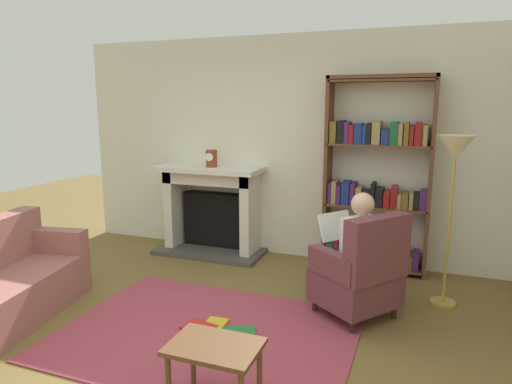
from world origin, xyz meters
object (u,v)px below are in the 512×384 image
(armchair_reading, at_px, (361,273))
(seated_reader, at_px, (352,248))
(mantel_clock, at_px, (212,158))
(fireplace, at_px, (213,207))
(bookshelf, at_px, (376,181))
(side_table, at_px, (215,355))
(floor_lamp, at_px, (454,163))

(armchair_reading, bearing_deg, seated_reader, -90.00)
(mantel_clock, relative_size, seated_reader, 0.18)
(fireplace, bearing_deg, armchair_reading, -31.29)
(mantel_clock, height_order, bookshelf, bookshelf)
(mantel_clock, xyz_separation_m, armchair_reading, (2.01, -1.15, -0.80))
(side_table, distance_m, floor_lamp, 2.72)
(mantel_clock, height_order, seated_reader, mantel_clock)
(bookshelf, height_order, floor_lamp, bookshelf)
(bookshelf, xyz_separation_m, armchair_reading, (0.04, -1.28, -0.61))
(bookshelf, height_order, seated_reader, bookshelf)
(bookshelf, distance_m, armchair_reading, 1.42)
(fireplace, height_order, side_table, fireplace)
(seated_reader, bearing_deg, fireplace, -83.82)
(fireplace, xyz_separation_m, mantel_clock, (0.04, -0.10, 0.63))
(mantel_clock, relative_size, side_table, 0.38)
(fireplace, relative_size, armchair_reading, 1.42)
(bookshelf, distance_m, seated_reader, 1.28)
(fireplace, relative_size, seated_reader, 1.21)
(mantel_clock, relative_size, armchair_reading, 0.22)
(bookshelf, distance_m, side_table, 2.99)
(seated_reader, bearing_deg, armchair_reading, 90.00)
(side_table, bearing_deg, mantel_clock, 116.25)
(mantel_clock, xyz_separation_m, seated_reader, (1.91, -1.08, -0.60))
(seated_reader, relative_size, side_table, 2.04)
(seated_reader, distance_m, side_table, 1.75)
(bookshelf, bearing_deg, fireplace, -178.97)
(mantel_clock, height_order, armchair_reading, mantel_clock)
(mantel_clock, bearing_deg, bookshelf, 3.94)
(fireplace, bearing_deg, seated_reader, -30.98)
(fireplace, relative_size, bookshelf, 0.63)
(seated_reader, xyz_separation_m, floor_lamp, (0.80, 0.49, 0.74))
(armchair_reading, height_order, seated_reader, seated_reader)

